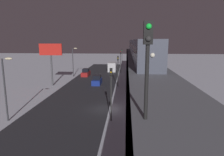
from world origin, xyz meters
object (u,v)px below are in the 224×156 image
at_px(traffic_light_near, 111,87).
at_px(commercial_billboard, 51,54).
at_px(subway_train, 137,47).
at_px(box_truck, 112,67).
at_px(traffic_light_far, 121,59).
at_px(sedan_blue, 97,80).
at_px(traffic_light_mid, 118,67).
at_px(sedan_red, 86,73).
at_px(rail_signal, 147,54).
at_px(traffic_light_distant, 122,54).

bearing_deg(traffic_light_near, commercial_billboard, -52.17).
height_order(subway_train, commercial_billboard, subway_train).
relative_size(box_truck, traffic_light_far, 1.16).
relative_size(sedan_blue, traffic_light_mid, 0.71).
distance_m(subway_train, sedan_blue, 12.26).
xyz_separation_m(sedan_red, box_truck, (-6.60, -9.77, 0.55)).
height_order(traffic_light_near, traffic_light_mid, same).
relative_size(subway_train, traffic_light_far, 8.67).
relative_size(box_truck, traffic_light_mid, 1.16).
distance_m(sedan_red, commercial_billboard, 14.66).
distance_m(sedan_blue, commercial_billboard, 11.31).
relative_size(sedan_blue, traffic_light_far, 0.71).
xyz_separation_m(sedan_blue, box_truck, (-2.00, -20.00, 0.55)).
bearing_deg(box_truck, sedan_red, 55.97).
bearing_deg(sedan_blue, box_truck, 84.29).
height_order(sedan_blue, traffic_light_mid, traffic_light_mid).
height_order(rail_signal, traffic_light_far, rail_signal).
distance_m(subway_train, traffic_light_distant, 31.34).
distance_m(traffic_light_mid, traffic_light_far, 18.43).
xyz_separation_m(traffic_light_far, traffic_light_distant, (0.00, -18.43, 0.00)).
bearing_deg(traffic_light_far, sedan_blue, 74.16).
bearing_deg(rail_signal, subway_train, -92.46).
relative_size(sedan_blue, commercial_billboard, 0.51).
distance_m(rail_signal, sedan_blue, 36.57).
relative_size(rail_signal, sedan_red, 0.86).
distance_m(subway_train, traffic_light_near, 25.15).
bearing_deg(subway_train, sedan_blue, 25.05).
relative_size(sedan_blue, box_truck, 0.61).
relative_size(sedan_red, traffic_light_distant, 0.73).
distance_m(box_truck, commercial_billboard, 25.57).
xyz_separation_m(box_truck, traffic_light_far, (-2.70, 3.44, 2.85)).
bearing_deg(sedan_blue, traffic_light_far, 74.16).
bearing_deg(rail_signal, sedan_red, -75.25).
bearing_deg(sedan_blue, commercial_billboard, -166.23).
height_order(subway_train, box_truck, subway_train).
relative_size(subway_train, commercial_billboard, 6.23).
bearing_deg(box_truck, traffic_light_distant, -100.21).
xyz_separation_m(subway_train, traffic_light_mid, (4.25, 6.05, -3.86)).
height_order(subway_train, sedan_blue, subway_train).
bearing_deg(rail_signal, box_truck, -84.51).
height_order(subway_train, sedan_red, subway_train).
xyz_separation_m(rail_signal, traffic_light_near, (2.58, -14.59, -4.80)).
bearing_deg(box_truck, subway_train, 113.73).
distance_m(rail_signal, traffic_light_far, 51.75).
height_order(sedan_blue, box_truck, box_truck).
bearing_deg(rail_signal, commercial_billboard, -63.06).
xyz_separation_m(rail_signal, commercial_billboard, (16.57, -32.61, -2.17)).
height_order(box_truck, traffic_light_far, traffic_light_far).
xyz_separation_m(traffic_light_near, traffic_light_far, (0.00, -36.86, 0.00)).
distance_m(subway_train, box_truck, 18.53).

